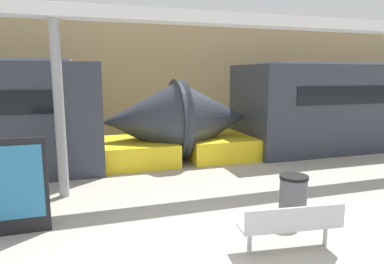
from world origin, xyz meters
The scene contains 7 objects.
station_wall centered at (0.00, 10.82, 2.50)m, with size 56.00×0.20×5.00m, color tan.
train_left centered at (8.79, 6.55, 1.51)m, with size 16.13×2.93×3.20m.
bench_near centered at (0.85, 0.16, 0.48)m, with size 1.67×0.62×0.79m.
trash_bin centered at (1.59, 1.23, 0.44)m, with size 0.54×0.54×0.88m.
poster_board centered at (-3.29, 2.15, 0.87)m, with size 0.96×0.07×1.71m.
support_column_near centered at (-2.67, 3.92, 1.98)m, with size 0.22×0.22×3.96m, color gray.
canopy_beam centered at (-2.67, 3.92, 4.10)m, with size 28.00×0.60×0.28m, color silver.
Camera 1 is at (-2.15, -4.14, 2.77)m, focal length 32.00 mm.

